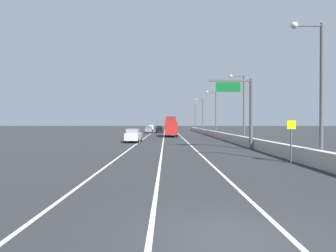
{
  "coord_description": "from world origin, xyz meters",
  "views": [
    {
      "loc": [
        -1.6,
        -7.11,
        2.87
      ],
      "look_at": [
        -1.17,
        50.64,
        2.13
      ],
      "focal_mm": 30.62,
      "sensor_mm": 36.0,
      "label": 1
    }
  ],
  "objects_px": {
    "lamp_post_right_fifth": "(194,115)",
    "car_black_0": "(159,129)",
    "lamp_post_right_near": "(317,83)",
    "lamp_post_right_fourth": "(202,113)",
    "lamp_post_right_third": "(215,110)",
    "car_white_3": "(151,128)",
    "speed_advisory_sign": "(291,138)",
    "box_truck": "(171,127)",
    "car_silver_2": "(133,136)",
    "lamp_post_right_second": "(242,104)",
    "overhead_sign_gantry": "(244,105)",
    "car_gray_1": "(149,130)"
  },
  "relations": [
    {
      "from": "lamp_post_right_fifth",
      "to": "car_black_0",
      "type": "xyz_separation_m",
      "value": [
        -11.78,
        -21.5,
        -4.46
      ]
    },
    {
      "from": "lamp_post_right_near",
      "to": "car_black_0",
      "type": "distance_m",
      "value": 61.29
    },
    {
      "from": "car_black_0",
      "to": "car_silver_2",
      "type": "bearing_deg",
      "value": -94.37
    },
    {
      "from": "car_black_0",
      "to": "box_truck",
      "type": "distance_m",
      "value": 20.98
    },
    {
      "from": "lamp_post_right_second",
      "to": "speed_advisory_sign",
      "type": "bearing_deg",
      "value": -94.81
    },
    {
      "from": "car_black_0",
      "to": "car_silver_2",
      "type": "distance_m",
      "value": 37.58
    },
    {
      "from": "overhead_sign_gantry",
      "to": "lamp_post_right_fourth",
      "type": "xyz_separation_m",
      "value": [
        1.65,
        49.32,
        0.69
      ]
    },
    {
      "from": "lamp_post_right_near",
      "to": "lamp_post_right_fifth",
      "type": "distance_m",
      "value": 81.51
    },
    {
      "from": "overhead_sign_gantry",
      "to": "car_silver_2",
      "type": "relative_size",
      "value": 1.58
    },
    {
      "from": "lamp_post_right_second",
      "to": "car_white_3",
      "type": "relative_size",
      "value": 2.25
    },
    {
      "from": "box_truck",
      "to": "car_white_3",
      "type": "bearing_deg",
      "value": 98.17
    },
    {
      "from": "lamp_post_right_second",
      "to": "lamp_post_right_fourth",
      "type": "bearing_deg",
      "value": 90.55
    },
    {
      "from": "speed_advisory_sign",
      "to": "box_truck",
      "type": "height_order",
      "value": "box_truck"
    },
    {
      "from": "lamp_post_right_fifth",
      "to": "box_truck",
      "type": "xyz_separation_m",
      "value": [
        -8.99,
        -42.27,
        -3.56
      ]
    },
    {
      "from": "lamp_post_right_fifth",
      "to": "lamp_post_right_fourth",
      "type": "bearing_deg",
      "value": -90.02
    },
    {
      "from": "overhead_sign_gantry",
      "to": "lamp_post_right_second",
      "type": "relative_size",
      "value": 0.8
    },
    {
      "from": "lamp_post_right_second",
      "to": "overhead_sign_gantry",
      "type": "bearing_deg",
      "value": -103.4
    },
    {
      "from": "lamp_post_right_second",
      "to": "lamp_post_right_third",
      "type": "bearing_deg",
      "value": 90.73
    },
    {
      "from": "lamp_post_right_near",
      "to": "box_truck",
      "type": "height_order",
      "value": "lamp_post_right_near"
    },
    {
      "from": "speed_advisory_sign",
      "to": "lamp_post_right_near",
      "type": "bearing_deg",
      "value": -52.36
    },
    {
      "from": "car_silver_2",
      "to": "car_black_0",
      "type": "bearing_deg",
      "value": 85.63
    },
    {
      "from": "car_gray_1",
      "to": "overhead_sign_gantry",
      "type": "bearing_deg",
      "value": -74.63
    },
    {
      "from": "speed_advisory_sign",
      "to": "car_white_3",
      "type": "distance_m",
      "value": 82.02
    },
    {
      "from": "car_white_3",
      "to": "car_black_0",
      "type": "bearing_deg",
      "value": -81.34
    },
    {
      "from": "car_silver_2",
      "to": "box_truck",
      "type": "height_order",
      "value": "box_truck"
    },
    {
      "from": "lamp_post_right_fifth",
      "to": "car_silver_2",
      "type": "xyz_separation_m",
      "value": [
        -14.64,
        -58.97,
        -4.45
      ]
    },
    {
      "from": "lamp_post_right_near",
      "to": "car_gray_1",
      "type": "bearing_deg",
      "value": 103.8
    },
    {
      "from": "speed_advisory_sign",
      "to": "car_silver_2",
      "type": "xyz_separation_m",
      "value": [
        -13.43,
        21.14,
        -0.79
      ]
    },
    {
      "from": "lamp_post_right_third",
      "to": "car_gray_1",
      "type": "distance_m",
      "value": 23.89
    },
    {
      "from": "lamp_post_right_fourth",
      "to": "car_black_0",
      "type": "relative_size",
      "value": 2.12
    },
    {
      "from": "overhead_sign_gantry",
      "to": "lamp_post_right_near",
      "type": "bearing_deg",
      "value": -82.66
    },
    {
      "from": "speed_advisory_sign",
      "to": "lamp_post_right_second",
      "type": "distance_m",
      "value": 19.39
    },
    {
      "from": "lamp_post_right_third",
      "to": "car_silver_2",
      "type": "height_order",
      "value": "lamp_post_right_third"
    },
    {
      "from": "lamp_post_right_near",
      "to": "lamp_post_right_third",
      "type": "xyz_separation_m",
      "value": [
        0.26,
        40.75,
        0.0
      ]
    },
    {
      "from": "lamp_post_right_fifth",
      "to": "car_silver_2",
      "type": "height_order",
      "value": "lamp_post_right_fifth"
    },
    {
      "from": "speed_advisory_sign",
      "to": "lamp_post_right_near",
      "type": "height_order",
      "value": "lamp_post_right_near"
    },
    {
      "from": "lamp_post_right_near",
      "to": "lamp_post_right_fourth",
      "type": "height_order",
      "value": "same"
    },
    {
      "from": "speed_advisory_sign",
      "to": "lamp_post_right_near",
      "type": "xyz_separation_m",
      "value": [
        1.08,
        -1.4,
        3.66
      ]
    },
    {
      "from": "lamp_post_right_near",
      "to": "car_gray_1",
      "type": "height_order",
      "value": "lamp_post_right_near"
    },
    {
      "from": "lamp_post_right_second",
      "to": "car_gray_1",
      "type": "distance_m",
      "value": 41.68
    },
    {
      "from": "overhead_sign_gantry",
      "to": "lamp_post_right_third",
      "type": "relative_size",
      "value": 0.8
    },
    {
      "from": "speed_advisory_sign",
      "to": "car_white_3",
      "type": "bearing_deg",
      "value": 99.79
    },
    {
      "from": "lamp_post_right_third",
      "to": "lamp_post_right_fifth",
      "type": "xyz_separation_m",
      "value": [
        -0.12,
        40.75,
        0.0
      ]
    },
    {
      "from": "lamp_post_right_third",
      "to": "car_white_3",
      "type": "distance_m",
      "value": 44.41
    },
    {
      "from": "lamp_post_right_second",
      "to": "lamp_post_right_fourth",
      "type": "relative_size",
      "value": 1.0
    },
    {
      "from": "lamp_post_right_second",
      "to": "lamp_post_right_fifth",
      "type": "distance_m",
      "value": 61.13
    },
    {
      "from": "lamp_post_right_fifth",
      "to": "lamp_post_right_third",
      "type": "bearing_deg",
      "value": -89.83
    },
    {
      "from": "car_silver_2",
      "to": "lamp_post_right_near",
      "type": "bearing_deg",
      "value": -57.23
    },
    {
      "from": "lamp_post_right_third",
      "to": "car_gray_1",
      "type": "bearing_deg",
      "value": 128.96
    },
    {
      "from": "lamp_post_right_fifth",
      "to": "box_truck",
      "type": "relative_size",
      "value": 1.16
    }
  ]
}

